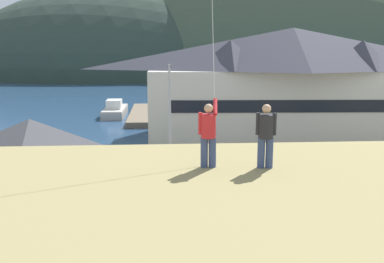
{
  "coord_description": "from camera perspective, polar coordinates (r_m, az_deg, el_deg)",
  "views": [
    {
      "loc": [
        -1.94,
        -20.57,
        8.92
      ],
      "look_at": [
        0.05,
        9.0,
        3.11
      ],
      "focal_mm": 41.15,
      "sensor_mm": 36.0,
      "label": 1
    }
  ],
  "objects": [
    {
      "name": "parking_light_pole",
      "position": [
        31.45,
        -2.9,
        2.81
      ],
      "size": [
        0.24,
        0.78,
        7.5
      ],
      "color": "#ADADB2",
      "rests_on": "parking_lot_pad"
    },
    {
      "name": "far_hill_center_saddle",
      "position": [
        142.22,
        11.82,
        7.27
      ],
      "size": [
        125.41,
        72.58,
        69.45
      ],
      "primitive_type": "ellipsoid",
      "color": "#42513D",
      "rests_on": "ground"
    },
    {
      "name": "harbor_lodge",
      "position": [
        43.78,
        12.8,
        6.46
      ],
      "size": [
        29.24,
        10.85,
        10.57
      ],
      "color": "beige",
      "rests_on": "ground"
    },
    {
      "name": "moored_boat_wharfside",
      "position": [
        57.44,
        -9.96,
        2.72
      ],
      "size": [
        2.71,
        8.17,
        2.16
      ],
      "color": "#A8A399",
      "rests_on": "ground"
    },
    {
      "name": "parked_car_front_row_end",
      "position": [
        23.89,
        16.49,
        -8.58
      ],
      "size": [
        4.3,
        2.26,
        1.82
      ],
      "color": "slate",
      "rests_on": "parking_lot_pad"
    },
    {
      "name": "storage_shed_near_lot",
      "position": [
        26.3,
        -20.02,
        -3.57
      ],
      "size": [
        6.53,
        6.02,
        4.94
      ],
      "color": "#338475",
      "rests_on": "ground"
    },
    {
      "name": "parked_car_mid_row_center",
      "position": [
        21.66,
        -8.54,
        -10.3
      ],
      "size": [
        4.26,
        2.17,
        1.82
      ],
      "color": "red",
      "rests_on": "parking_lot_pad"
    },
    {
      "name": "wharf_dock",
      "position": [
        55.94,
        -6.35,
        2.21
      ],
      "size": [
        3.2,
        15.98,
        0.7
      ],
      "color": "#70604C",
      "rests_on": "ground"
    },
    {
      "name": "parked_car_mid_row_far",
      "position": [
        29.22,
        -8.68,
        -4.63
      ],
      "size": [
        4.28,
        2.2,
        1.82
      ],
      "color": "#9EA3A8",
      "rests_on": "parking_lot_pad"
    },
    {
      "name": "ground_plane",
      "position": [
        22.51,
        1.45,
        -12.26
      ],
      "size": [
        600.0,
        600.0,
        0.0
      ],
      "primitive_type": "plane",
      "color": "#66604C"
    },
    {
      "name": "person_companion",
      "position": [
        11.95,
        9.55,
        -0.32
      ],
      "size": [
        0.54,
        0.4,
        1.74
      ],
      "color": "#384770",
      "rests_on": "grassy_hill_foreground"
    },
    {
      "name": "parking_lot_pad",
      "position": [
        27.14,
        0.47,
        -7.99
      ],
      "size": [
        40.0,
        20.0,
        0.1
      ],
      "primitive_type": "cube",
      "color": "slate",
      "rests_on": "ground"
    },
    {
      "name": "parked_car_front_row_silver",
      "position": [
        22.27,
        4.17,
        -9.58
      ],
      "size": [
        4.25,
        2.14,
        1.82
      ],
      "color": "black",
      "rests_on": "parking_lot_pad"
    },
    {
      "name": "far_hill_west_ridge",
      "position": [
        135.39,
        -9.02,
        7.18
      ],
      "size": [
        97.93,
        62.31,
        51.85
      ],
      "primitive_type": "ellipsoid",
      "color": "#2D3D33",
      "rests_on": "ground"
    },
    {
      "name": "person_kite_flyer",
      "position": [
        11.86,
        2.13,
        -0.18
      ],
      "size": [
        0.56,
        0.64,
        1.86
      ],
      "color": "#384770",
      "rests_on": "grassy_hill_foreground"
    },
    {
      "name": "bay_water",
      "position": [
        81.09,
        -2.46,
        4.78
      ],
      "size": [
        360.0,
        84.0,
        0.03
      ],
      "primitive_type": "cube",
      "color": "navy",
      "rests_on": "ground"
    },
    {
      "name": "far_hill_east_peak",
      "position": [
        143.6,
        7.88,
        7.43
      ],
      "size": [
        104.32,
        69.75,
        57.92
      ],
      "primitive_type": "ellipsoid",
      "color": "#3D4C38",
      "rests_on": "ground"
    },
    {
      "name": "parked_car_back_row_left",
      "position": [
        27.6,
        4.86,
        -5.48
      ],
      "size": [
        4.31,
        2.27,
        1.82
      ],
      "color": "slate",
      "rests_on": "parking_lot_pad"
    }
  ]
}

